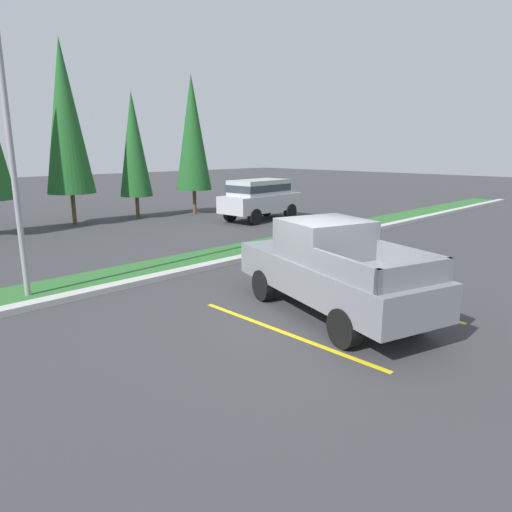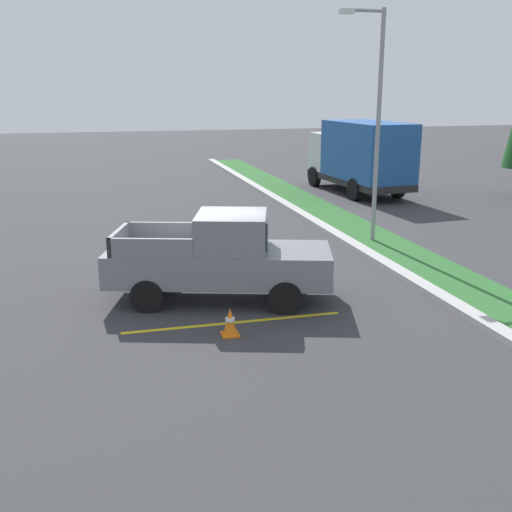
# 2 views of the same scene
# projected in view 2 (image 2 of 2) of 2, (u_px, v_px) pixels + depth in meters

# --- Properties ---
(ground_plane) EXTENTS (120.00, 120.00, 0.00)m
(ground_plane) POSITION_uv_depth(u_px,v_px,m) (220.00, 292.00, 15.31)
(ground_plane) COLOR #38383A
(parking_line_near) EXTENTS (0.12, 4.80, 0.01)m
(parking_line_near) POSITION_uv_depth(u_px,v_px,m) (208.00, 281.00, 16.17)
(parking_line_near) COLOR yellow
(parking_line_near) RESTS_ON ground
(parking_line_far) EXTENTS (0.12, 4.80, 0.01)m
(parking_line_far) POSITION_uv_depth(u_px,v_px,m) (234.00, 323.00, 13.28)
(parking_line_far) COLOR yellow
(parking_line_far) RESTS_ON ground
(curb_strip) EXTENTS (56.00, 0.40, 0.15)m
(curb_strip) POSITION_uv_depth(u_px,v_px,m) (403.00, 274.00, 16.51)
(curb_strip) COLOR #B2B2AD
(curb_strip) RESTS_ON ground
(grass_median) EXTENTS (56.00, 1.80, 0.06)m
(grass_median) POSITION_uv_depth(u_px,v_px,m) (439.00, 272.00, 16.79)
(grass_median) COLOR #2D662D
(grass_median) RESTS_ON ground
(pickup_truck_main) EXTENTS (3.32, 5.54, 2.10)m
(pickup_truck_main) POSITION_uv_depth(u_px,v_px,m) (221.00, 258.00, 14.45)
(pickup_truck_main) COLOR black
(pickup_truck_main) RESTS_ON ground
(cargo_truck_distant) EXTENTS (6.95, 2.92, 3.40)m
(cargo_truck_distant) POSITION_uv_depth(u_px,v_px,m) (360.00, 155.00, 29.07)
(cargo_truck_distant) COLOR black
(cargo_truck_distant) RESTS_ON ground
(street_light) EXTENTS (0.24, 1.49, 7.22)m
(street_light) POSITION_uv_depth(u_px,v_px,m) (374.00, 112.00, 19.19)
(street_light) COLOR gray
(street_light) RESTS_ON ground
(traffic_cone) EXTENTS (0.36, 0.36, 0.60)m
(traffic_cone) POSITION_uv_depth(u_px,v_px,m) (230.00, 322.00, 12.53)
(traffic_cone) COLOR orange
(traffic_cone) RESTS_ON ground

